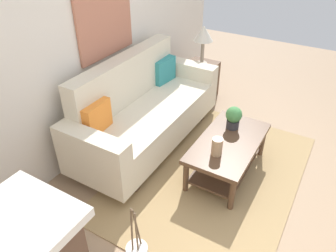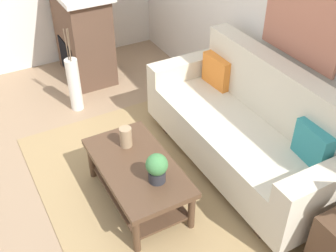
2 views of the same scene
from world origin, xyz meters
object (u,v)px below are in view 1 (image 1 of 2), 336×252
(tabletop_vase, at_px, (217,147))
(side_table, at_px, (201,81))
(table_lamp, at_px, (203,35))
(framed_painting, at_px, (105,21))
(coffee_table, at_px, (228,149))
(throw_pillow_teal, at_px, (164,70))
(throw_pillow_orange, at_px, (97,117))
(potted_plant_tabletop, at_px, (234,117))
(couch, at_px, (144,111))

(tabletop_vase, bearing_deg, side_table, 29.84)
(side_table, bearing_deg, table_lamp, 0.00)
(framed_painting, bearing_deg, coffee_table, -91.54)
(framed_painting, bearing_deg, side_table, -21.94)
(tabletop_vase, relative_size, framed_painting, 0.21)
(tabletop_vase, bearing_deg, coffee_table, -5.59)
(throw_pillow_teal, bearing_deg, throw_pillow_orange, 180.00)
(potted_plant_tabletop, relative_size, framed_painting, 0.30)
(coffee_table, height_order, tabletop_vase, tabletop_vase)
(coffee_table, xyz_separation_m, tabletop_vase, (-0.28, 0.03, 0.21))
(throw_pillow_teal, xyz_separation_m, tabletop_vase, (-1.00, -1.21, -0.16))
(throw_pillow_teal, distance_m, coffee_table, 1.47)
(potted_plant_tabletop, distance_m, table_lamp, 1.58)
(coffee_table, bearing_deg, throw_pillow_teal, 59.58)
(throw_pillow_orange, bearing_deg, table_lamp, -6.09)
(side_table, xyz_separation_m, framed_painting, (-1.40, 0.56, 1.18))
(couch, height_order, throw_pillow_orange, couch)
(table_lamp, bearing_deg, throw_pillow_teal, 162.78)
(throw_pillow_orange, bearing_deg, couch, -10.47)
(coffee_table, relative_size, tabletop_vase, 5.85)
(throw_pillow_orange, height_order, framed_painting, framed_painting)
(side_table, height_order, table_lamp, table_lamp)
(throw_pillow_teal, height_order, table_lamp, table_lamp)
(couch, relative_size, coffee_table, 1.99)
(couch, xyz_separation_m, framed_painting, (0.00, 0.47, 1.02))
(throw_pillow_orange, bearing_deg, throw_pillow_teal, 0.00)
(table_lamp, bearing_deg, framed_painting, 158.06)
(throw_pillow_orange, height_order, tabletop_vase, throw_pillow_orange)
(throw_pillow_teal, distance_m, framed_painting, 1.09)
(throw_pillow_orange, height_order, table_lamp, table_lamp)
(throw_pillow_orange, distance_m, potted_plant_tabletop, 1.48)
(side_table, bearing_deg, framed_painting, 158.06)
(throw_pillow_orange, distance_m, side_table, 2.13)
(tabletop_vase, xyz_separation_m, framed_painting, (0.32, 1.55, 0.93))
(coffee_table, distance_m, potted_plant_tabletop, 0.37)
(tabletop_vase, xyz_separation_m, side_table, (1.71, 0.98, -0.24))
(framed_painting, bearing_deg, table_lamp, -21.94)
(throw_pillow_orange, distance_m, coffee_table, 1.44)
(throw_pillow_orange, xyz_separation_m, side_table, (2.08, -0.22, -0.40))
(throw_pillow_orange, height_order, potted_plant_tabletop, throw_pillow_orange)
(couch, relative_size, framed_painting, 2.47)
(couch, distance_m, side_table, 1.41)
(couch, xyz_separation_m, side_table, (1.40, -0.10, -0.15))
(couch, relative_size, side_table, 3.92)
(coffee_table, bearing_deg, framed_painting, 88.46)
(throw_pillow_teal, bearing_deg, couch, -169.53)
(side_table, bearing_deg, throw_pillow_teal, 162.78)
(framed_painting, bearing_deg, throw_pillow_teal, -26.59)
(potted_plant_tabletop, bearing_deg, throw_pillow_teal, 68.11)
(side_table, bearing_deg, coffee_table, -144.92)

